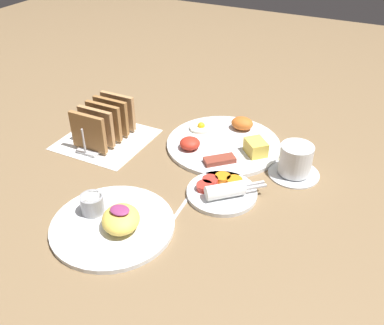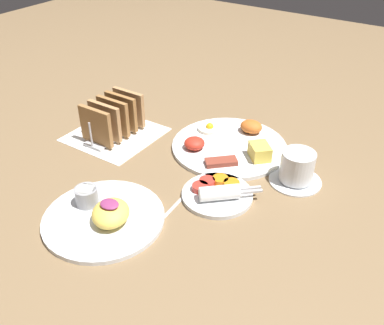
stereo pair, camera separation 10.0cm
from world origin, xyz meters
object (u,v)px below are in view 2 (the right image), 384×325
Objects in this scene: plate_breakfast at (230,145)px; coffee_cup at (297,169)px; plate_foreground at (104,214)px; plate_condiments at (217,192)px; toast_rack at (113,118)px.

coffee_cup is at bearing -12.92° from plate_breakfast.
plate_condiments is at bearing 51.52° from plate_foreground.
coffee_cup is at bearing 7.92° from toast_rack.
plate_breakfast is at bearing 78.50° from plate_foreground.
plate_breakfast is 0.21m from plate_condiments.
coffee_cup is at bearing 51.09° from plate_foreground.
toast_rack is (-0.22, 0.27, 0.04)m from plate_foreground.
plate_breakfast is 0.39m from plate_foreground.
coffee_cup reaches higher than plate_condiments.
coffee_cup is (0.20, -0.05, 0.03)m from plate_breakfast.
plate_condiments is 1.38× the size of coffee_cup.
plate_condiments is at bearing -12.02° from toast_rack.
plate_breakfast is 1.19× the size of plate_foreground.
plate_breakfast is 1.78× the size of plate_condiments.
toast_rack is (-0.29, -0.11, 0.04)m from plate_breakfast.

